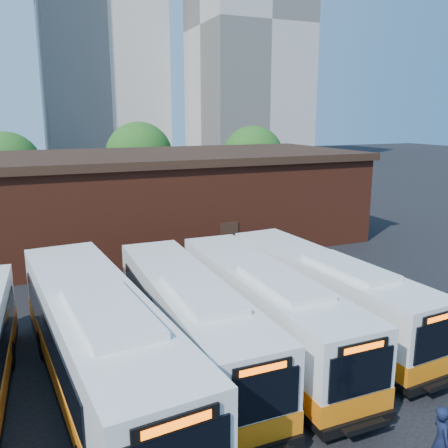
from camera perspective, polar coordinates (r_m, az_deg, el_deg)
name	(u,v)px	position (r m, az deg, el deg)	size (l,w,h in m)	color
ground	(310,378)	(17.65, 10.30, -17.75)	(220.00, 220.00, 0.00)	black
bus_west	(99,349)	(16.11, -14.85, -14.31)	(4.03, 13.80, 3.71)	white
bus_midwest	(189,324)	(17.75, -4.26, -11.87)	(2.61, 12.23, 3.32)	white
bus_mideast	(263,311)	(18.77, 4.74, -10.45)	(2.60, 12.23, 3.32)	white
bus_east	(324,295)	(20.83, 11.93, -8.38)	(3.28, 12.04, 3.24)	white
transit_worker	(441,442)	(14.14, 24.65, -22.69)	(0.71, 0.47, 1.94)	black
depot_building	(157,197)	(34.16, -8.04, 3.23)	(28.60, 12.60, 6.40)	#602617
tree_west	(6,167)	(44.80, -24.75, 6.25)	(6.00, 6.00, 7.65)	#382314
tree_mid	(139,156)	(47.91, -10.16, 8.11)	(6.56, 6.56, 8.36)	#382314
tree_east	(253,157)	(48.79, 3.49, 8.08)	(6.24, 6.24, 7.96)	#382314
tower_center	(98,0)	(102.06, -14.97, 24.63)	(22.00, 20.00, 61.20)	beige
tower_right	(248,26)	(90.64, 2.90, 22.70)	(18.00, 18.00, 49.20)	beige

